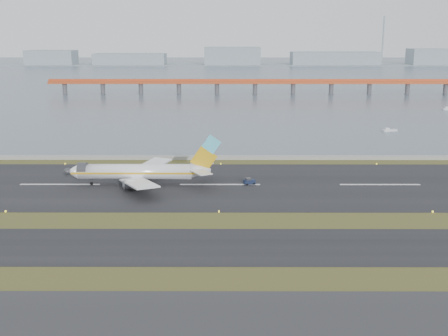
{
  "coord_description": "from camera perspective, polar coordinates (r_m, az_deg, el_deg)",
  "views": [
    {
      "loc": [
        1.36,
        -105.22,
        36.37
      ],
      "look_at": [
        1.03,
        22.0,
        6.23
      ],
      "focal_mm": 45.0,
      "sensor_mm": 36.0,
      "label": 1
    }
  ],
  "objects": [
    {
      "name": "seawall",
      "position": [
        169.07,
        -0.31,
        1.08
      ],
      "size": [
        1000.0,
        2.5,
        1.0
      ],
      "primitive_type": "cube",
      "color": "gray",
      "rests_on": "ground"
    },
    {
      "name": "airliner",
      "position": [
        140.32,
        -8.4,
        -0.38
      ],
      "size": [
        38.52,
        32.89,
        12.8
      ],
      "color": "white",
      "rests_on": "ground"
    },
    {
      "name": "workboat_near",
      "position": [
        227.52,
        16.43,
        3.7
      ],
      "size": [
        6.29,
        3.54,
        1.46
      ],
      "rotation": [
        0.0,
        0.0,
        0.29
      ],
      "color": "silver",
      "rests_on": "ground"
    },
    {
      "name": "bay_water",
      "position": [
        566.39,
        0.01,
        9.65
      ],
      "size": [
        1400.0,
        800.0,
        1.3
      ],
      "primitive_type": "cube",
      "color": "#465464",
      "rests_on": "ground"
    },
    {
      "name": "pushback_tug",
      "position": [
        140.08,
        2.58,
        -1.37
      ],
      "size": [
        3.14,
        2.41,
        1.78
      ],
      "rotation": [
        0.0,
        0.0,
        0.35
      ],
      "color": "#131C36",
      "rests_on": "ground"
    },
    {
      "name": "runway_strip",
      "position": [
        140.02,
        -0.41,
        -1.71
      ],
      "size": [
        1000.0,
        45.0,
        0.1
      ],
      "primitive_type": "cube",
      "color": "black",
      "rests_on": "ground"
    },
    {
      "name": "ground",
      "position": [
        111.33,
        -0.56,
        -5.74
      ],
      "size": [
        1000.0,
        1000.0,
        0.0
      ],
      "primitive_type": "plane",
      "color": "#394819",
      "rests_on": "ground"
    },
    {
      "name": "taxiway_strip",
      "position": [
        100.05,
        -0.65,
        -7.96
      ],
      "size": [
        1000.0,
        18.0,
        0.1
      ],
      "primitive_type": "cube",
      "color": "black",
      "rests_on": "ground"
    },
    {
      "name": "red_pier",
      "position": [
        356.89,
        3.18,
        8.63
      ],
      "size": [
        260.0,
        5.0,
        10.2
      ],
      "color": "#B5451F",
      "rests_on": "ground"
    },
    {
      "name": "far_shoreline",
      "position": [
        725.95,
        1.14,
        10.93
      ],
      "size": [
        1400.0,
        80.0,
        60.5
      ],
      "color": "gray",
      "rests_on": "ground"
    }
  ]
}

